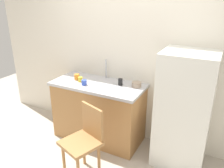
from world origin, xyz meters
TOP-DOWN VIEW (x-y plane):
  - back_wall at (0.00, 1.00)m, footprint 4.80×0.10m
  - cabinet_base at (-0.35, 0.65)m, footprint 1.29×0.60m
  - countertop at (-0.35, 0.65)m, footprint 1.33×0.64m
  - faucet at (-0.35, 0.90)m, footprint 0.02×0.02m
  - refrigerator at (0.87, 0.67)m, footprint 0.63×0.56m
  - chair at (-0.09, -0.10)m, footprint 0.51×0.51m
  - terracotta_bowl at (0.19, 0.77)m, footprint 0.13×0.13m
  - cup_orange at (-0.70, 0.63)m, footprint 0.08×0.08m
  - cup_blue at (-0.49, 0.51)m, footprint 0.07×0.07m
  - cup_black at (-0.03, 0.73)m, footprint 0.06×0.06m
  - cup_yellow at (-0.61, 0.59)m, footprint 0.07×0.07m

SIDE VIEW (x-z plane):
  - cabinet_base at x=-0.35m, z-range 0.00..0.86m
  - chair at x=-0.09m, z-range 0.05..0.94m
  - refrigerator at x=0.87m, z-range 0.00..1.48m
  - countertop at x=-0.35m, z-range 0.86..0.90m
  - terracotta_bowl at x=0.19m, z-range 0.90..0.97m
  - cup_blue at x=-0.49m, z-range 0.90..0.97m
  - cup_yellow at x=-0.61m, z-range 0.90..0.97m
  - cup_orange at x=-0.70m, z-range 0.90..0.98m
  - cup_black at x=-0.03m, z-range 0.90..0.99m
  - faucet at x=-0.35m, z-range 0.90..1.19m
  - back_wall at x=0.00m, z-range 0.00..2.57m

